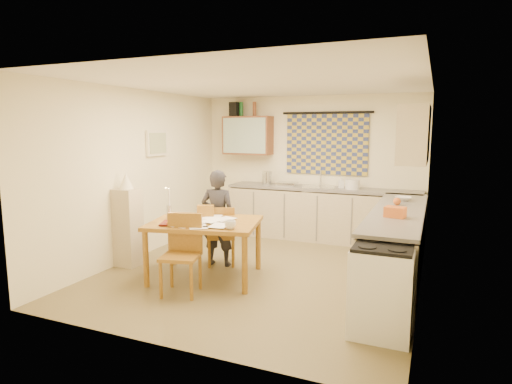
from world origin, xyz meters
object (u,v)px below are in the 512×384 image
at_px(dining_table, 205,249).
at_px(chair_far, 222,246).
at_px(counter_back, 321,214).
at_px(counter_right, 397,246).
at_px(stove, 382,290).
at_px(shelf_stand, 128,227).
at_px(person, 218,218).

relative_size(dining_table, chair_far, 1.81).
bearing_deg(counter_back, counter_right, -49.71).
relative_size(stove, dining_table, 0.56).
distance_m(counter_right, shelf_stand, 3.64).
bearing_deg(counter_right, shelf_stand, -166.93).
bearing_deg(counter_right, chair_far, -173.26).
xyz_separation_m(counter_back, dining_table, (-0.89, -2.49, -0.07)).
xyz_separation_m(counter_right, chair_far, (-2.35, -0.28, -0.19)).
bearing_deg(stove, chair_far, 151.71).
bearing_deg(shelf_stand, stove, -11.50).
height_order(stove, person, person).
bearing_deg(counter_back, stove, -66.36).
bearing_deg(counter_back, person, -116.70).
xyz_separation_m(counter_back, chair_far, (-0.95, -1.92, -0.19)).
height_order(counter_back, dining_table, counter_back).
height_order(counter_back, chair_far, counter_back).
bearing_deg(shelf_stand, counter_right, 13.07).
height_order(stove, shelf_stand, shelf_stand).
relative_size(counter_right, shelf_stand, 2.68).
distance_m(counter_right, dining_table, 2.44).
bearing_deg(stove, dining_table, 162.96).
xyz_separation_m(person, shelf_stand, (-1.16, -0.51, -0.13)).
xyz_separation_m(chair_far, person, (-0.03, -0.03, 0.42)).
height_order(stove, chair_far, stove).
bearing_deg(counter_back, chair_far, -116.38).
distance_m(person, shelf_stand, 1.28).
bearing_deg(dining_table, counter_right, 7.43).
relative_size(chair_far, shelf_stand, 0.78).
relative_size(counter_back, stove, 3.84).
height_order(counter_back, shelf_stand, shelf_stand).
xyz_separation_m(dining_table, shelf_stand, (-1.25, 0.02, 0.17)).
distance_m(counter_right, chair_far, 2.37).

